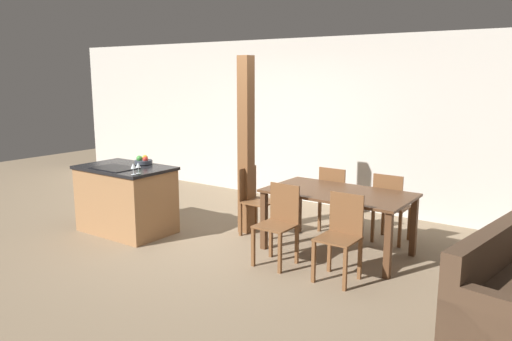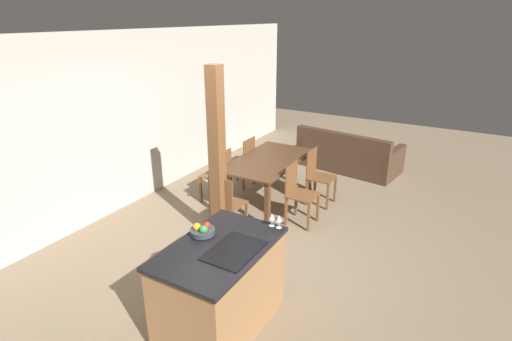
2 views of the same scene
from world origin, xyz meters
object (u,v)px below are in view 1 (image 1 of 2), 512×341
object	(u,v)px
dining_chair_far_left	(335,198)
timber_post	(246,146)
dining_chair_near_left	(279,222)
dining_chair_far_right	(390,206)
wine_glass_middle	(138,166)
fruit_bowl	(143,161)
wine_glass_near	(133,166)
kitchen_island	(126,199)
dining_chair_near_right	(341,235)
dining_table	(338,200)
dining_chair_head_end	(255,199)

from	to	relation	value
dining_chair_far_left	timber_post	world-z (taller)	timber_post
dining_chair_near_left	dining_chair_far_right	bearing A→B (deg)	61.45
dining_chair_far_left	wine_glass_middle	bearing A→B (deg)	47.07
dining_chair_far_left	fruit_bowl	bearing A→B (deg)	31.72
wine_glass_near	dining_chair_far_right	distance (m)	3.24
fruit_bowl	wine_glass_middle	bearing A→B (deg)	-46.98
dining_chair_near_left	dining_chair_far_left	distance (m)	1.41
fruit_bowl	dining_chair_far_left	world-z (taller)	fruit_bowl
wine_glass_middle	dining_chair_near_left	world-z (taller)	wine_glass_middle
dining_chair_far_right	fruit_bowl	bearing A→B (deg)	24.71
timber_post	wine_glass_near	bearing A→B (deg)	-121.08
kitchen_island	fruit_bowl	bearing A→B (deg)	71.02
dining_chair_near_right	fruit_bowl	bearing A→B (deg)	179.44
dining_table	kitchen_island	bearing A→B (deg)	-161.02
wine_glass_near	dining_chair_far_left	xyz separation A→B (m)	(1.76, 1.97, -0.54)
dining_table	wine_glass_middle	bearing A→B (deg)	-151.05
dining_chair_near_right	dining_chair_far_right	world-z (taller)	same
dining_chair_far_right	dining_chair_near_left	bearing A→B (deg)	61.45
dining_chair_near_left	dining_chair_near_right	world-z (taller)	same
fruit_bowl	dining_chair_far_left	size ratio (longest dim) A/B	0.27
fruit_bowl	dining_chair_far_right	size ratio (longest dim) A/B	0.27
dining_chair_far_right	dining_chair_head_end	world-z (taller)	same
wine_glass_near	timber_post	distance (m)	1.50
dining_chair_head_end	dining_chair_far_left	bearing A→B (deg)	-50.01
dining_chair_head_end	timber_post	bearing A→B (deg)	85.48
wine_glass_middle	dining_chair_head_end	size ratio (longest dim) A/B	0.16
kitchen_island	dining_chair_near_right	distance (m)	3.09
dining_chair_near_left	dining_chair_head_end	bearing A→B (deg)	140.01
kitchen_island	dining_chair_near_left	world-z (taller)	kitchen_island
fruit_bowl	dining_table	size ratio (longest dim) A/B	0.14
kitchen_island	dining_table	world-z (taller)	kitchen_island
dining_chair_head_end	dining_chair_near_left	bearing A→B (deg)	-129.99
wine_glass_near	timber_post	bearing A→B (deg)	58.92
kitchen_island	wine_glass_near	world-z (taller)	wine_glass_near
kitchen_island	dining_chair_head_end	world-z (taller)	kitchen_island
kitchen_island	dining_chair_near_left	distance (m)	2.33
dining_chair_far_left	dining_chair_head_end	size ratio (longest dim) A/B	1.00
dining_table	dining_chair_near_right	distance (m)	0.82
dining_table	timber_post	bearing A→B (deg)	179.51
dining_chair_far_left	dining_chair_head_end	bearing A→B (deg)	39.99
wine_glass_middle	dining_chair_near_right	distance (m)	2.62
kitchen_island	dining_chair_far_left	bearing A→B (deg)	35.16
wine_glass_near	wine_glass_middle	world-z (taller)	same
kitchen_island	timber_post	world-z (taller)	timber_post
dining_chair_far_right	dining_chair_head_end	distance (m)	1.75
wine_glass_middle	dining_chair_near_right	world-z (taller)	wine_glass_middle
kitchen_island	dining_table	size ratio (longest dim) A/B	0.74
dining_chair_near_left	wine_glass_near	bearing A→B (deg)	-162.38
fruit_bowl	dining_chair_near_right	xyz separation A→B (m)	(3.00, -0.03, -0.48)
fruit_bowl	dining_chair_head_end	bearing A→B (deg)	25.87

